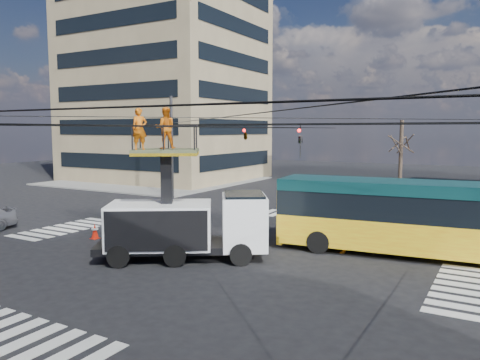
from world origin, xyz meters
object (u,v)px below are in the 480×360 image
flagger (342,235)px  utility_truck (187,210)px  city_bus (430,217)px  worker_ground (150,223)px  traffic_cone (95,231)px

flagger → utility_truck: bearing=-56.6°
utility_truck → flagger: utility_truck is taller
city_bus → flagger: 3.67m
utility_truck → flagger: bearing=4.5°
worker_ground → flagger: size_ratio=1.05×
city_bus → worker_ground: bearing=-170.8°
city_bus → traffic_cone: 15.61m
worker_ground → traffic_cone: bearing=118.0°
traffic_cone → flagger: size_ratio=0.48×
city_bus → traffic_cone: (-14.88, -4.51, -1.34)m
utility_truck → traffic_cone: bearing=141.3°
city_bus → worker_ground: (-12.34, -3.35, -0.89)m
city_bus → flagger: bearing=-168.4°
traffic_cone → flagger: flagger is taller
utility_truck → traffic_cone: size_ratio=9.34×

